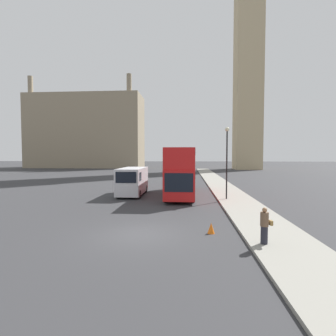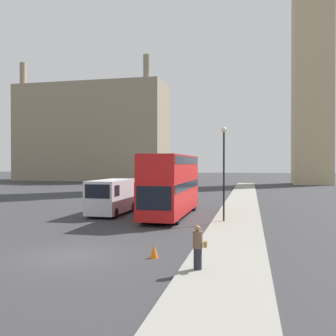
{
  "view_description": "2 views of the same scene",
  "coord_description": "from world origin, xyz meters",
  "px_view_note": "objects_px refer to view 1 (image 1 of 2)",
  "views": [
    {
      "loc": [
        2.35,
        -12.68,
        3.94
      ],
      "look_at": [
        0.37,
        14.51,
        2.59
      ],
      "focal_mm": 28.0,
      "sensor_mm": 36.0,
      "label": 1
    },
    {
      "loc": [
        7.49,
        -14.59,
        3.91
      ],
      "look_at": [
        0.02,
        19.11,
        3.52
      ],
      "focal_mm": 40.0,
      "sensor_mm": 36.0,
      "label": 2
    }
  ],
  "objects_px": {
    "white_van": "(132,181)",
    "pedestrian": "(265,226)",
    "clock_tower": "(249,33)",
    "street_lamp": "(227,152)",
    "red_double_decker_bus": "(181,170)"
  },
  "relations": [
    {
      "from": "white_van",
      "to": "pedestrian",
      "type": "bearing_deg",
      "value": -58.13
    },
    {
      "from": "clock_tower",
      "to": "red_double_decker_bus",
      "type": "height_order",
      "value": "clock_tower"
    },
    {
      "from": "red_double_decker_bus",
      "to": "white_van",
      "type": "distance_m",
      "value": 4.83
    },
    {
      "from": "street_lamp",
      "to": "pedestrian",
      "type": "bearing_deg",
      "value": -90.52
    },
    {
      "from": "red_double_decker_bus",
      "to": "pedestrian",
      "type": "bearing_deg",
      "value": -74.34
    },
    {
      "from": "red_double_decker_bus",
      "to": "white_van",
      "type": "height_order",
      "value": "red_double_decker_bus"
    },
    {
      "from": "red_double_decker_bus",
      "to": "street_lamp",
      "type": "bearing_deg",
      "value": -31.97
    },
    {
      "from": "clock_tower",
      "to": "white_van",
      "type": "relative_size",
      "value": 12.83
    },
    {
      "from": "clock_tower",
      "to": "street_lamp",
      "type": "height_order",
      "value": "clock_tower"
    },
    {
      "from": "clock_tower",
      "to": "pedestrian",
      "type": "xyz_separation_m",
      "value": [
        -13.22,
        -62.66,
        -36.13
      ]
    },
    {
      "from": "clock_tower",
      "to": "white_van",
      "type": "bearing_deg",
      "value": -114.13
    },
    {
      "from": "pedestrian",
      "to": "street_lamp",
      "type": "relative_size",
      "value": 0.25
    },
    {
      "from": "red_double_decker_bus",
      "to": "pedestrian",
      "type": "relative_size",
      "value": 6.74
    },
    {
      "from": "white_van",
      "to": "pedestrian",
      "type": "xyz_separation_m",
      "value": [
        8.63,
        -13.89,
        -0.5
      ]
    },
    {
      "from": "red_double_decker_bus",
      "to": "clock_tower",
      "type": "bearing_deg",
      "value": 70.56
    }
  ]
}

